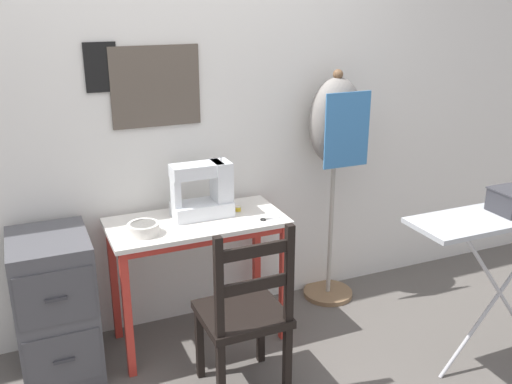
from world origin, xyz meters
name	(u,v)px	position (x,y,z in m)	size (l,w,h in m)	color
ground_plane	(214,359)	(0.00, 0.00, 0.00)	(14.00, 14.00, 0.00)	#5B5651
wall_back	(177,110)	(0.00, 0.53, 1.28)	(10.00, 0.07, 2.55)	silver
sewing_table	(198,240)	(0.00, 0.22, 0.62)	(0.95, 0.46, 0.73)	silver
sewing_machine	(205,191)	(0.07, 0.27, 0.87)	(0.34, 0.17, 0.32)	white
fabric_bowl	(143,229)	(-0.30, 0.15, 0.76)	(0.16, 0.16, 0.06)	silver
scissors	(267,219)	(0.35, 0.08, 0.73)	(0.12, 0.05, 0.01)	silver
thread_spool_near_machine	(238,209)	(0.25, 0.26, 0.75)	(0.04, 0.04, 0.03)	yellow
wooden_chair	(244,315)	(0.06, -0.30, 0.43)	(0.40, 0.38, 0.92)	black
filing_cabinet	(56,306)	(-0.76, 0.23, 0.38)	(0.38, 0.48, 0.76)	#4C4C51
dress_form	(335,135)	(0.92, 0.36, 1.09)	(0.34, 0.32, 1.47)	#846647
ironing_board	(511,222)	(1.36, -0.61, 0.82)	(1.10, 0.30, 0.88)	#ADB2B7
storage_box	(511,201)	(1.33, -0.62, 0.93)	(0.17, 0.18, 0.12)	#333338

